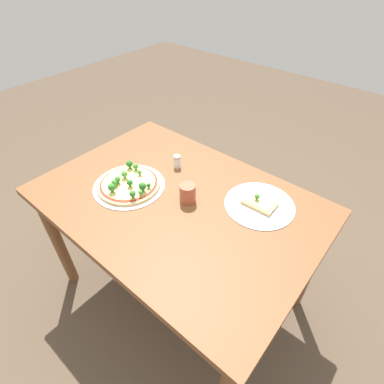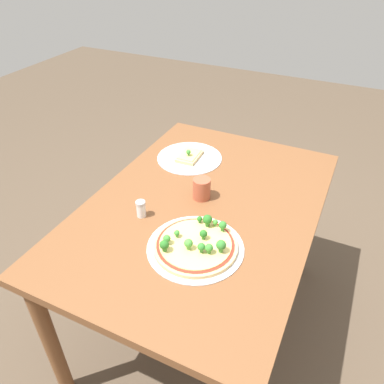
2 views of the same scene
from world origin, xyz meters
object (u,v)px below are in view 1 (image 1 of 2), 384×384
Objects in this scene: pizza_tray_whole at (129,184)px; pizza_tray_slice at (259,204)px; condiment_shaker at (177,161)px; drinking_cup at (188,193)px; dining_table at (177,214)px.

pizza_tray_whole reaches higher than pizza_tray_slice.
pizza_tray_whole is 1.10× the size of pizza_tray_slice.
pizza_tray_slice is at bearing -177.28° from condiment_shaker.
pizza_tray_whole is 0.28m from condiment_shaker.
dining_table is at bearing 29.52° from drinking_cup.
drinking_cup reaches higher than pizza_tray_slice.
dining_table is at bearing 34.06° from pizza_tray_slice.
pizza_tray_slice is at bearing -145.94° from dining_table.
drinking_cup is (-0.04, -0.03, 0.14)m from dining_table.
dining_table is 0.28m from condiment_shaker.
dining_table is at bearing -161.31° from pizza_tray_whole.
dining_table is 0.39m from pizza_tray_slice.
condiment_shaker is at bearing -48.34° from dining_table.
drinking_cup is at bearing 142.58° from condiment_shaker.
dining_table is 0.15m from drinking_cup.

